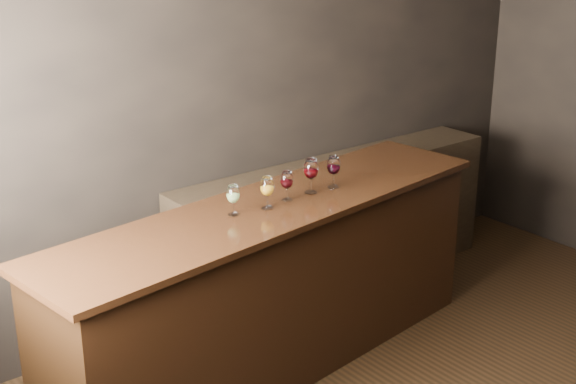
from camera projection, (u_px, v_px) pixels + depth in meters
room_shell at (502, 109)px, 3.41m from camera, size 5.02×4.52×2.81m
bar_counter at (273, 291)px, 4.68m from camera, size 2.92×0.97×1.00m
bar_top at (273, 208)px, 4.51m from camera, size 3.02×1.05×0.04m
back_bar_shelf at (336, 224)px, 5.74m from camera, size 2.61×0.40×0.94m
glass_white at (233, 195)px, 4.31m from camera, size 0.07×0.07×0.17m
glass_amber at (267, 187)px, 4.40m from camera, size 0.08×0.08×0.18m
glass_red_a at (287, 181)px, 4.53m from camera, size 0.07×0.07×0.18m
glass_red_b at (311, 170)px, 4.64m from camera, size 0.09×0.09×0.21m
glass_red_c at (334, 166)px, 4.73m from camera, size 0.08×0.08×0.19m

